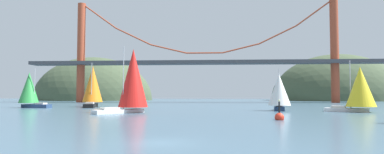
{
  "coord_description": "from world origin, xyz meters",
  "views": [
    {
      "loc": [
        3.39,
        -20.65,
        3.1
      ],
      "look_at": [
        0.0,
        29.37,
        5.63
      ],
      "focal_mm": 30.78,
      "sensor_mm": 36.0,
      "label": 1
    }
  ],
  "objects": [
    {
      "name": "headland_right",
      "position": [
        60.0,
        135.0,
        0.0
      ],
      "size": [
        59.81,
        44.0,
        42.61
      ],
      "primitive_type": "ellipsoid",
      "color": "#425138",
      "rests_on": "ground_plane"
    },
    {
      "name": "sailboat_red_spinnaker",
      "position": [
        -10.01,
        32.37,
        5.4
      ],
      "size": [
        8.85,
        9.15,
        10.74
      ],
      "color": "white",
      "rests_on": "ground_plane"
    },
    {
      "name": "headland_left",
      "position": [
        -55.0,
        135.0,
        0.0
      ],
      "size": [
        56.81,
        44.0,
        41.37
      ],
      "primitive_type": "ellipsoid",
      "color": "#425138",
      "rests_on": "ground_plane"
    },
    {
      "name": "sailboat_white_mainsail",
      "position": [
        15.09,
        39.61,
        3.52
      ],
      "size": [
        4.72,
        7.21,
        7.66
      ],
      "color": "navy",
      "rests_on": "ground_plane"
    },
    {
      "name": "suspension_bridge",
      "position": [
        -0.0,
        95.0,
        15.73
      ],
      "size": [
        125.64,
        6.0,
        36.2
      ],
      "color": "#A34228",
      "rests_on": "ground_plane"
    },
    {
      "name": "sailboat_orange_sail",
      "position": [
        -24.95,
        54.22,
        4.94
      ],
      "size": [
        5.52,
        9.42,
        10.19
      ],
      "color": "black",
      "rests_on": "ground_plane"
    },
    {
      "name": "sailboat_green_sail",
      "position": [
        -37.27,
        49.29,
        4.11
      ],
      "size": [
        7.82,
        4.89,
        8.7
      ],
      "color": "navy",
      "rests_on": "ground_plane"
    },
    {
      "name": "sailboat_yellow_sail",
      "position": [
        27.76,
        36.33,
        4.06
      ],
      "size": [
        8.65,
        6.39,
        8.79
      ],
      "color": "white",
      "rests_on": "ground_plane"
    },
    {
      "name": "ground_plane",
      "position": [
        0.0,
        0.0,
        0.0
      ],
      "size": [
        360.0,
        360.0,
        0.0
      ],
      "primitive_type": "plane",
      "color": "#426075"
    },
    {
      "name": "channel_buoy",
      "position": [
        11.01,
        18.73,
        0.37
      ],
      "size": [
        1.1,
        1.1,
        2.64
      ],
      "color": "red",
      "rests_on": "ground_plane"
    }
  ]
}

